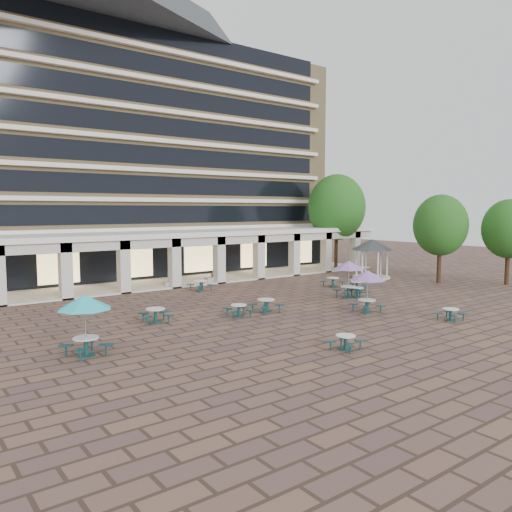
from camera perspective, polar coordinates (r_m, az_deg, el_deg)
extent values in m
plane|color=brown|center=(31.53, 4.82, -6.11)|extent=(120.00, 120.00, 0.00)
cube|color=tan|center=(52.94, -14.08, 10.34)|extent=(40.00, 15.00, 22.00)
cube|color=silver|center=(45.73, -10.11, 3.08)|extent=(36.80, 0.50, 0.35)
cube|color=black|center=(45.90, -10.27, 4.71)|extent=(35.20, 0.05, 1.60)
cube|color=silver|center=(45.70, -10.17, 6.33)|extent=(36.80, 0.50, 0.35)
cube|color=black|center=(45.95, -10.32, 7.95)|extent=(35.20, 0.05, 1.60)
cube|color=silver|center=(45.82, -10.22, 9.59)|extent=(36.80, 0.50, 0.35)
cube|color=black|center=(46.14, -10.38, 11.18)|extent=(35.20, 0.05, 1.60)
cube|color=silver|center=(46.09, -10.28, 12.81)|extent=(36.80, 0.50, 0.35)
cube|color=black|center=(46.48, -10.43, 14.36)|extent=(35.20, 0.05, 1.60)
cube|color=silver|center=(46.50, -10.33, 15.99)|extent=(36.80, 0.50, 0.35)
cube|color=black|center=(46.96, -10.49, 17.50)|extent=(35.20, 0.05, 1.60)
cube|color=silver|center=(47.05, -10.39, 19.10)|extent=(36.80, 0.50, 0.35)
cube|color=black|center=(47.58, -10.55, 20.56)|extent=(35.20, 0.05, 1.60)
cube|color=silver|center=(47.74, -10.44, 22.13)|extent=(36.80, 0.50, 0.35)
cube|color=black|center=(48.33, -10.61, 23.53)|extent=(35.20, 0.05, 1.60)
cube|color=white|center=(43.30, -8.46, 2.58)|extent=(42.00, 6.60, 0.40)
cube|color=beige|center=(40.85, -6.55, 1.81)|extent=(42.00, 0.30, 0.90)
cube|color=black|center=(45.87, -10.03, -0.30)|extent=(38.00, 0.15, 3.20)
cube|color=beige|center=(43.70, -8.39, -2.85)|extent=(42.00, 6.00, 0.12)
cube|color=beige|center=(37.08, -20.94, -1.59)|extent=(0.80, 0.80, 4.00)
cube|color=beige|center=(38.44, -14.88, -1.18)|extent=(0.80, 0.80, 4.00)
cube|color=beige|center=(40.20, -9.30, -0.79)|extent=(0.80, 0.80, 4.00)
cube|color=beige|center=(42.30, -4.23, -0.43)|extent=(0.80, 0.80, 4.00)
cube|color=beige|center=(44.71, 0.33, -0.10)|extent=(0.80, 0.80, 4.00)
cube|color=beige|center=(47.37, 4.40, 0.19)|extent=(0.80, 0.80, 4.00)
cube|color=beige|center=(50.25, 8.02, 0.45)|extent=(0.80, 0.80, 4.00)
cube|color=beige|center=(53.31, 11.24, 0.68)|extent=(0.80, 0.80, 4.00)
cube|color=#FFD88C|center=(42.31, -21.61, -1.34)|extent=(3.20, 0.08, 2.40)
cube|color=#FFD88C|center=(44.41, -13.62, -0.81)|extent=(3.20, 0.08, 2.40)
cube|color=#FFD88C|center=(47.28, -6.48, -0.33)|extent=(3.20, 0.08, 2.40)
cube|color=#FFD88C|center=(50.80, -0.25, 0.10)|extent=(3.20, 0.08, 2.40)
cube|color=#FFD88C|center=(54.85, 5.13, 0.47)|extent=(3.20, 0.08, 2.40)
cylinder|color=#143B3C|center=(23.06, 10.18, -10.44)|extent=(0.61, 0.61, 0.04)
cylinder|color=#143B3C|center=(22.99, 10.19, -9.79)|extent=(0.16, 0.16, 0.58)
cylinder|color=white|center=(22.90, 10.21, -8.94)|extent=(0.88, 0.88, 0.04)
cube|color=#143B3C|center=(23.60, 9.72, -9.14)|extent=(0.45, 0.54, 0.04)
cylinder|color=#143B3C|center=(23.65, 9.71, -9.61)|extent=(0.07, 0.07, 0.37)
cube|color=#143B3C|center=(22.78, 8.53, -9.65)|extent=(0.54, 0.45, 0.04)
cylinder|color=#143B3C|center=(22.84, 8.52, -10.14)|extent=(0.07, 0.07, 0.37)
cube|color=#143B3C|center=(22.34, 10.71, -9.99)|extent=(0.45, 0.54, 0.04)
cylinder|color=#143B3C|center=(22.39, 10.70, -10.49)|extent=(0.07, 0.07, 0.37)
cube|color=#143B3C|center=(23.17, 11.84, -9.45)|extent=(0.54, 0.45, 0.04)
cylinder|color=#143B3C|center=(23.22, 11.83, -9.93)|extent=(0.07, 0.07, 0.37)
cylinder|color=#143B3C|center=(30.43, 21.33, -6.85)|extent=(0.63, 0.63, 0.04)
cylinder|color=#143B3C|center=(30.38, 21.35, -6.33)|extent=(0.16, 0.16, 0.60)
cylinder|color=white|center=(30.31, 21.37, -5.66)|extent=(0.90, 0.90, 0.05)
cube|color=#143B3C|center=(31.02, 20.97, -5.89)|extent=(0.52, 0.54, 0.05)
cylinder|color=#143B3C|center=(31.06, 20.96, -6.27)|extent=(0.07, 0.07, 0.38)
cube|color=#143B3C|center=(30.16, 20.06, -6.18)|extent=(0.54, 0.52, 0.05)
cylinder|color=#143B3C|center=(30.20, 20.05, -6.57)|extent=(0.07, 0.07, 0.38)
cube|color=#143B3C|center=(29.70, 21.75, -6.41)|extent=(0.52, 0.54, 0.05)
cylinder|color=#143B3C|center=(29.74, 21.74, -6.81)|extent=(0.07, 0.07, 0.38)
cube|color=#143B3C|center=(30.57, 22.62, -6.11)|extent=(0.54, 0.52, 0.05)
cylinder|color=#143B3C|center=(30.61, 22.61, -6.50)|extent=(0.07, 0.07, 0.38)
cylinder|color=#143B3C|center=(22.96, -18.82, -10.71)|extent=(0.76, 0.76, 0.04)
cylinder|color=#143B3C|center=(22.87, -18.85, -9.90)|extent=(0.20, 0.20, 0.72)
cylinder|color=white|center=(22.76, -18.88, -8.84)|extent=(1.08, 1.08, 0.05)
cube|color=#143B3C|center=(23.63, -18.28, -9.09)|extent=(0.59, 0.66, 0.05)
cylinder|color=#143B3C|center=(23.69, -18.26, -9.67)|extent=(0.09, 0.09, 0.46)
cube|color=#143B3C|center=(23.09, -20.90, -9.51)|extent=(0.66, 0.59, 0.05)
cylinder|color=#143B3C|center=(23.15, -20.88, -10.11)|extent=(0.09, 0.09, 0.46)
cube|color=#143B3C|center=(22.06, -19.47, -10.16)|extent=(0.59, 0.66, 0.05)
cylinder|color=#143B3C|center=(22.13, -19.45, -10.78)|extent=(0.09, 0.09, 0.46)
cube|color=#143B3C|center=(22.62, -16.77, -9.69)|extent=(0.66, 0.59, 0.05)
cylinder|color=#143B3C|center=(22.69, -16.75, -10.30)|extent=(0.09, 0.09, 0.46)
cylinder|color=gray|center=(22.65, -18.92, -7.59)|extent=(0.05, 0.05, 2.60)
cone|color=#26C4D8|center=(22.44, -19.00, -5.03)|extent=(2.28, 2.28, 0.60)
cylinder|color=#143B3C|center=(28.43, -11.39, -7.43)|extent=(0.74, 0.74, 0.04)
cylinder|color=#143B3C|center=(28.36, -11.40, -6.78)|extent=(0.19, 0.19, 0.70)
cylinder|color=white|center=(28.27, -11.42, -5.94)|extent=(1.06, 1.06, 0.05)
cube|color=#143B3C|center=(29.01, -10.50, -6.26)|extent=(0.65, 0.55, 0.05)
cylinder|color=#143B3C|center=(29.06, -10.49, -6.73)|extent=(0.08, 0.08, 0.44)
cube|color=#143B3C|center=(28.79, -12.78, -6.39)|extent=(0.55, 0.65, 0.05)
cylinder|color=#143B3C|center=(28.84, -12.77, -6.86)|extent=(0.08, 0.08, 0.44)
cube|color=#143B3C|center=(27.66, -12.35, -6.86)|extent=(0.65, 0.55, 0.05)
cylinder|color=#143B3C|center=(27.72, -12.34, -7.35)|extent=(0.08, 0.08, 0.44)
cube|color=#143B3C|center=(27.89, -9.98, -6.71)|extent=(0.55, 0.65, 0.05)
cylinder|color=#143B3C|center=(27.95, -9.97, -7.20)|extent=(0.08, 0.08, 0.44)
cylinder|color=#143B3C|center=(31.28, 12.54, -6.28)|extent=(0.74, 0.74, 0.04)
cylinder|color=#143B3C|center=(31.21, 12.55, -5.69)|extent=(0.19, 0.19, 0.70)
cylinder|color=white|center=(31.14, 12.57, -4.92)|extent=(1.06, 1.06, 0.05)
cube|color=#143B3C|center=(32.00, 12.72, -5.21)|extent=(0.65, 0.57, 0.05)
cylinder|color=#143B3C|center=(32.04, 12.71, -5.63)|extent=(0.08, 0.08, 0.44)
cube|color=#143B3C|center=(31.29, 11.05, -5.41)|extent=(0.57, 0.65, 0.05)
cylinder|color=#143B3C|center=(31.33, 11.04, -5.85)|extent=(0.08, 0.08, 0.44)
cube|color=#143B3C|center=(30.39, 12.38, -5.76)|extent=(0.65, 0.57, 0.05)
cylinder|color=#143B3C|center=(30.43, 12.38, -6.21)|extent=(0.08, 0.08, 0.44)
cube|color=#143B3C|center=(31.12, 14.07, -5.54)|extent=(0.57, 0.65, 0.05)
cylinder|color=#143B3C|center=(31.16, 14.06, -5.98)|extent=(0.08, 0.08, 0.44)
cylinder|color=gray|center=(31.05, 12.58, -4.02)|extent=(0.05, 0.05, 2.54)
cone|color=#966CC0|center=(30.91, 12.62, -2.18)|extent=(2.22, 2.22, 0.58)
cylinder|color=#143B3C|center=(36.62, 11.50, -4.56)|extent=(0.63, 0.63, 0.04)
cylinder|color=#143B3C|center=(36.58, 11.50, -4.13)|extent=(0.16, 0.16, 0.59)
cylinder|color=white|center=(36.52, 11.51, -3.57)|extent=(0.90, 0.90, 0.05)
cube|color=#143B3C|center=(37.23, 11.77, -3.81)|extent=(0.56, 0.45, 0.05)
cylinder|color=#143B3C|center=(37.27, 11.76, -4.13)|extent=(0.07, 0.07, 0.38)
cube|color=#143B3C|center=(36.73, 10.44, -3.91)|extent=(0.45, 0.56, 0.05)
cylinder|color=#143B3C|center=(36.76, 10.44, -4.23)|extent=(0.07, 0.07, 0.38)
cube|color=#143B3C|center=(35.89, 11.24, -4.15)|extent=(0.56, 0.45, 0.05)
cylinder|color=#143B3C|center=(35.92, 11.23, -4.47)|extent=(0.07, 0.07, 0.38)
cube|color=#143B3C|center=(36.40, 12.58, -4.04)|extent=(0.45, 0.56, 0.05)
cylinder|color=#143B3C|center=(36.44, 12.58, -4.36)|extent=(0.07, 0.07, 0.38)
cylinder|color=#143B3C|center=(29.43, -1.99, -6.89)|extent=(0.66, 0.66, 0.04)
cylinder|color=#143B3C|center=(29.37, -2.00, -6.33)|extent=(0.17, 0.17, 0.62)
cylinder|color=white|center=(29.30, -2.00, -5.61)|extent=(0.94, 0.94, 0.05)
cube|color=#143B3C|center=(30.01, -1.41, -5.87)|extent=(0.58, 0.49, 0.05)
cylinder|color=#143B3C|center=(30.05, -1.41, -6.28)|extent=(0.08, 0.08, 0.40)
cube|color=#143B3C|center=(29.66, -3.29, -6.02)|extent=(0.49, 0.58, 0.05)
cylinder|color=#143B3C|center=(29.70, -3.29, -6.43)|extent=(0.08, 0.08, 0.40)
cube|color=#143B3C|center=(28.70, -2.61, -6.40)|extent=(0.58, 0.49, 0.05)
cylinder|color=#143B3C|center=(28.75, -2.61, -6.82)|extent=(0.08, 0.08, 0.40)
cube|color=#143B3C|center=(29.06, -0.67, -6.25)|extent=(0.49, 0.58, 0.05)
cylinder|color=#143B3C|center=(29.11, -0.67, -6.66)|extent=(0.08, 0.08, 0.40)
cylinder|color=#143B3C|center=(30.69, 1.14, -6.37)|extent=(0.74, 0.74, 0.04)
cylinder|color=#143B3C|center=(30.63, 1.14, -5.77)|extent=(0.19, 0.19, 0.70)
cylinder|color=white|center=(30.55, 1.14, -4.99)|extent=(1.05, 1.05, 0.05)
cube|color=#143B3C|center=(31.41, 1.34, -5.28)|extent=(0.62, 0.62, 0.05)
cylinder|color=#143B3C|center=(31.45, 1.34, -5.71)|extent=(0.08, 0.08, 0.44)
cube|color=#143B3C|center=(30.72, -0.39, -5.52)|extent=(0.62, 0.62, 0.05)
cylinder|color=#143B3C|center=(30.77, -0.39, -5.96)|extent=(0.08, 0.08, 0.44)
cube|color=#143B3C|center=(29.81, 0.93, -5.85)|extent=(0.62, 0.62, 0.05)
cylinder|color=#143B3C|center=(29.86, 0.93, -6.31)|extent=(0.08, 0.08, 0.44)
cube|color=#143B3C|center=(30.51, 2.68, -5.60)|extent=(0.62, 0.62, 0.05)
cylinder|color=#143B3C|center=(30.56, 2.68, -6.04)|extent=(0.08, 0.08, 0.44)
cylinder|color=#143B3C|center=(41.05, 8.77, -3.44)|extent=(0.68, 0.68, 0.04)
cylinder|color=#143B3C|center=(41.00, 8.77, -3.03)|extent=(0.18, 0.18, 0.64)
cylinder|color=white|center=(40.95, 8.78, -2.49)|extent=(0.97, 0.97, 0.05)
cube|color=#143B3C|center=(41.74, 8.83, -2.73)|extent=(0.58, 0.56, 0.05)
cylinder|color=#143B3C|center=(41.77, 8.82, -3.04)|extent=(0.08, 0.08, 0.41)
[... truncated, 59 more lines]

